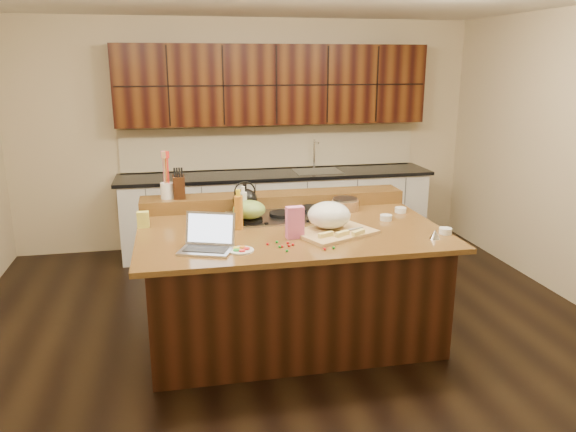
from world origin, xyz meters
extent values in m
cube|color=black|center=(0.00, 0.00, -0.01)|extent=(5.50, 5.00, 0.01)
cube|color=#C7B28B|center=(0.00, 2.50, 1.35)|extent=(5.50, 0.01, 2.70)
cube|color=#C7B28B|center=(0.00, -2.50, 1.35)|extent=(5.50, 0.01, 2.70)
cube|color=black|center=(0.00, 0.00, 0.44)|extent=(2.22, 1.42, 0.88)
cube|color=#301F0A|center=(0.00, 0.00, 0.90)|extent=(2.40, 1.60, 0.04)
cube|color=#301F0A|center=(0.00, 0.70, 0.98)|extent=(2.40, 0.30, 0.12)
cube|color=gray|center=(0.00, 0.30, 0.93)|extent=(0.92, 0.52, 0.02)
cylinder|color=black|center=(-0.30, 0.43, 0.95)|extent=(0.22, 0.22, 0.03)
cylinder|color=black|center=(0.30, 0.43, 0.95)|extent=(0.22, 0.22, 0.03)
cylinder|color=black|center=(-0.30, 0.17, 0.95)|extent=(0.22, 0.22, 0.03)
cylinder|color=black|center=(0.30, 0.17, 0.95)|extent=(0.22, 0.22, 0.03)
cylinder|color=black|center=(0.00, 0.30, 0.95)|extent=(0.22, 0.22, 0.03)
cube|color=silver|center=(0.30, 2.17, 0.45)|extent=(3.60, 0.62, 0.90)
cube|color=black|center=(0.30, 2.17, 0.92)|extent=(3.70, 0.66, 0.04)
cube|color=gray|center=(0.80, 2.17, 0.94)|extent=(0.55, 0.42, 0.01)
cylinder|color=gray|center=(0.80, 2.35, 1.12)|extent=(0.02, 0.02, 0.36)
cube|color=black|center=(0.30, 2.32, 1.95)|extent=(3.60, 0.34, 0.90)
cube|color=#C7B28B|center=(0.30, 2.48, 1.20)|extent=(3.60, 0.03, 0.50)
ellipsoid|color=black|center=(-0.30, 0.43, 1.06)|extent=(0.26, 0.26, 0.19)
ellipsoid|color=olive|center=(-0.30, 0.17, 1.04)|extent=(0.31, 0.31, 0.15)
cube|color=#B7B7BC|center=(-0.70, -0.47, 0.93)|extent=(0.42, 0.36, 0.02)
cube|color=black|center=(-0.70, -0.47, 0.94)|extent=(0.33, 0.24, 0.00)
cube|color=#B7B7BC|center=(-0.65, -0.35, 1.05)|extent=(0.36, 0.19, 0.23)
cube|color=silver|center=(-0.65, -0.36, 1.05)|extent=(0.32, 0.17, 0.20)
cylinder|color=#C47722|center=(-0.40, 0.03, 1.06)|extent=(0.07, 0.07, 0.27)
cylinder|color=silver|center=(-0.34, 0.24, 1.04)|extent=(0.08, 0.08, 0.25)
cube|color=tan|center=(0.30, -0.25, 0.93)|extent=(0.70, 0.62, 0.03)
ellipsoid|color=white|center=(0.28, -0.17, 1.05)|extent=(0.34, 0.34, 0.21)
cube|color=#EDD872|center=(0.20, -0.39, 0.96)|extent=(0.13, 0.03, 0.03)
cube|color=#EDD872|center=(0.33, -0.39, 0.96)|extent=(0.13, 0.03, 0.03)
cube|color=#EDD872|center=(0.45, -0.39, 0.96)|extent=(0.13, 0.03, 0.03)
cylinder|color=gray|center=(0.43, -0.27, 0.95)|extent=(0.22, 0.09, 0.01)
cylinder|color=white|center=(1.15, -0.42, 0.94)|extent=(0.10, 0.10, 0.04)
cylinder|color=white|center=(1.06, 0.25, 0.94)|extent=(0.11, 0.11, 0.04)
cylinder|color=white|center=(0.84, 0.04, 0.94)|extent=(0.13, 0.13, 0.04)
cylinder|color=#996B3F|center=(0.60, 0.43, 0.97)|extent=(0.31, 0.31, 0.09)
cone|color=silver|center=(1.01, -0.52, 0.96)|extent=(0.10, 0.10, 0.07)
cube|color=pink|center=(-0.02, -0.29, 1.04)|extent=(0.14, 0.08, 0.24)
cylinder|color=white|center=(-0.45, -0.51, 0.93)|extent=(0.20, 0.20, 0.01)
cube|color=#DED74E|center=(-1.15, 0.24, 0.98)|extent=(0.09, 0.07, 0.13)
cylinder|color=white|center=(-0.95, 0.70, 1.11)|extent=(0.14, 0.14, 0.14)
cube|color=black|center=(-0.85, 0.70, 1.14)|extent=(0.10, 0.16, 0.20)
ellipsoid|color=red|center=(0.13, -0.61, 0.93)|extent=(0.02, 0.02, 0.02)
ellipsoid|color=#198C26|center=(-0.14, -0.59, 0.93)|extent=(0.02, 0.02, 0.02)
ellipsoid|color=red|center=(-0.10, -0.49, 0.93)|extent=(0.02, 0.02, 0.02)
ellipsoid|color=#198C26|center=(-0.17, -0.50, 0.93)|extent=(0.02, 0.02, 0.02)
ellipsoid|color=red|center=(-0.15, -0.49, 0.93)|extent=(0.02, 0.02, 0.02)
ellipsoid|color=#198C26|center=(0.14, -0.47, 0.93)|extent=(0.02, 0.02, 0.02)
ellipsoid|color=red|center=(-0.07, -0.47, 0.93)|extent=(0.02, 0.02, 0.02)
ellipsoid|color=#198C26|center=(-0.10, -0.42, 0.93)|extent=(0.02, 0.02, 0.02)
ellipsoid|color=red|center=(-0.25, -0.42, 0.93)|extent=(0.02, 0.02, 0.02)
ellipsoid|color=#198C26|center=(-0.17, -0.38, 0.93)|extent=(0.02, 0.02, 0.02)
ellipsoid|color=red|center=(-0.10, -0.42, 0.93)|extent=(0.02, 0.02, 0.02)
ellipsoid|color=#198C26|center=(0.20, -0.60, 0.93)|extent=(0.02, 0.02, 0.02)
camera|label=1|loc=(-0.88, -4.24, 2.21)|focal=35.00mm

